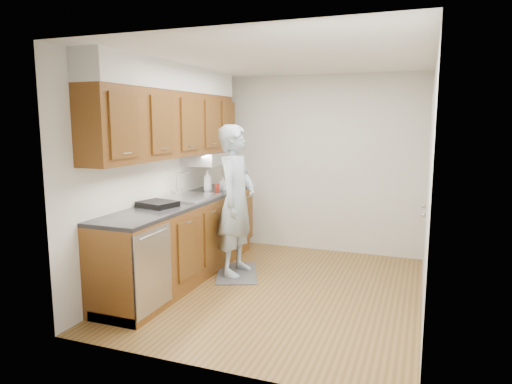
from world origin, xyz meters
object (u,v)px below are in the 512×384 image
soap_bottle_b (223,184)px  soda_can (217,188)px  dish_rack (157,204)px  person (236,190)px  soap_bottle_a (208,180)px

soap_bottle_b → soda_can: soap_bottle_b is taller
soda_can → dish_rack: size_ratio=0.28×
person → soap_bottle_a: bearing=55.6°
soap_bottle_a → dish_rack: size_ratio=0.77×
person → soda_can: 0.61m
soap_bottle_a → soda_can: soap_bottle_a is taller
soap_bottle_b → person: bearing=-53.0°
soap_bottle_a → soap_bottle_b: 0.24m
person → soap_bottle_b: (-0.44, 0.58, -0.01)m
soap_bottle_b → dish_rack: soap_bottle_b is taller
soap_bottle_b → soda_can: bearing=-92.7°
dish_rack → person: bearing=65.7°
person → dish_rack: 0.99m
soda_can → dish_rack: 1.19m
soap_bottle_a → soap_bottle_b: soap_bottle_a is taller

